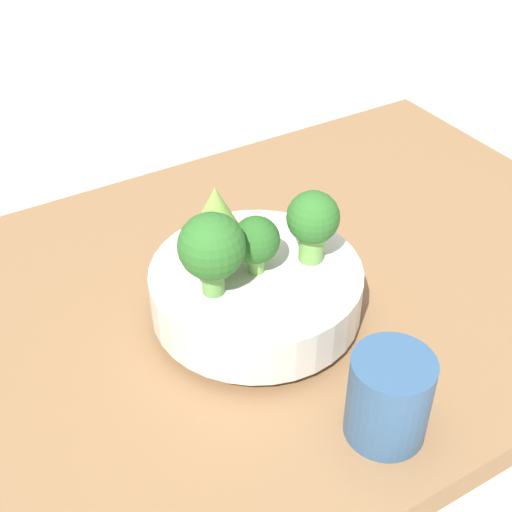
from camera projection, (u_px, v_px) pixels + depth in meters
name	position (u px, v px, depth m)	size (l,w,h in m)	color
ground_plane	(252.00, 316.00, 0.89)	(6.00, 6.00, 0.00)	beige
table	(252.00, 305.00, 0.88)	(1.04, 0.65, 0.04)	olive
bowl	(256.00, 291.00, 0.81)	(0.24, 0.24, 0.07)	silver
broccoli_floret_right	(212.00, 248.00, 0.73)	(0.07, 0.07, 0.10)	#609347
broccoli_floret_left	(313.00, 221.00, 0.78)	(0.06, 0.06, 0.09)	#6BA34C
romanesco_piece_near	(215.00, 216.00, 0.77)	(0.07, 0.07, 0.10)	#7AB256
broccoli_floret_center	(256.00, 241.00, 0.77)	(0.05, 0.05, 0.07)	#7AB256
cup	(389.00, 397.00, 0.68)	(0.08, 0.08, 0.10)	#33567F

